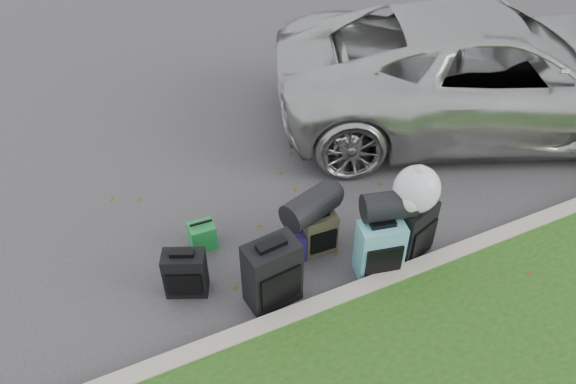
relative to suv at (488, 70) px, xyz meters
name	(u,v)px	position (x,y,z in m)	size (l,w,h in m)	color
ground	(304,237)	(-3.31, -1.09, -0.80)	(120.00, 120.00, 0.00)	#383535
curb	(348,296)	(-3.31, -2.09, -0.72)	(120.00, 0.18, 0.15)	#9E937F
suv	(488,70)	(0.00, 0.00, 0.00)	(2.65, 5.75, 1.60)	#B7B7B2
suitcase_small_black	(185,273)	(-4.72, -1.27, -0.54)	(0.42, 0.23, 0.52)	black
suitcase_large_black_left	(272,273)	(-3.97, -1.73, -0.42)	(0.52, 0.31, 0.75)	black
suitcase_olive	(319,232)	(-3.24, -1.31, -0.55)	(0.36, 0.22, 0.49)	#3B3624
suitcase_teal	(379,249)	(-2.83, -1.86, -0.47)	(0.46, 0.28, 0.66)	teal
suitcase_large_black_right	(413,230)	(-2.37, -1.78, -0.46)	(0.46, 0.27, 0.68)	black
tote_green	(203,236)	(-4.37, -0.74, -0.64)	(0.27, 0.22, 0.31)	#1D8334
tote_navy	(291,247)	(-3.57, -1.30, -0.64)	(0.29, 0.23, 0.31)	#1F1753
duffel_left	(310,207)	(-3.35, -1.30, -0.14)	(0.32, 0.32, 0.59)	black
duffel_right	(389,206)	(-2.72, -1.77, 0.01)	(0.29, 0.29, 0.52)	black
trash_bag	(417,189)	(-2.42, -1.78, 0.12)	(0.48, 0.48, 0.48)	silver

